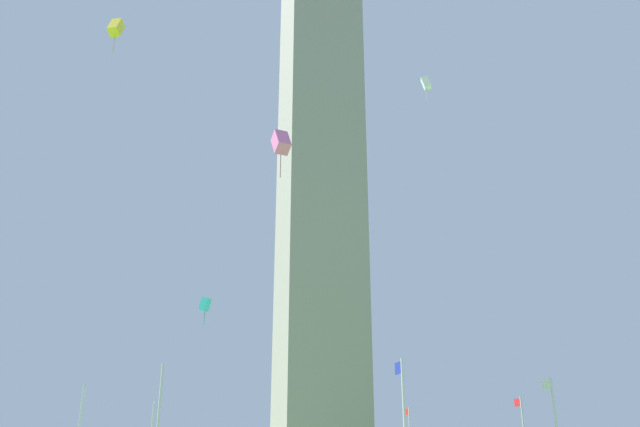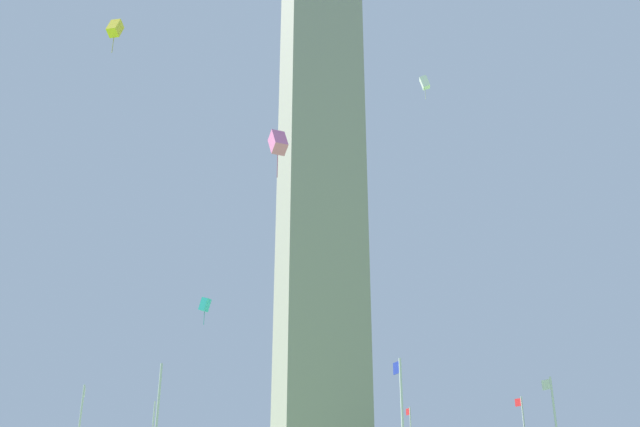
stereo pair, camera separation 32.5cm
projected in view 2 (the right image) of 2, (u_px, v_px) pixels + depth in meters
The scene contains 5 objects.
obelisk_monument at pixel (320, 141), 58.97m from camera, with size 6.60×6.60×60.02m.
kite_yellow_box at pixel (115, 28), 45.92m from camera, with size 1.40×1.16×2.79m.
kite_pink_box at pixel (278, 143), 31.86m from camera, with size 1.30×0.86×2.57m.
kite_white_box at pixel (425, 83), 43.04m from camera, with size 0.66×0.78×1.73m.
kite_cyan_box at pixel (205, 305), 48.97m from camera, with size 0.94×0.97×2.09m.
Camera 2 is at (-51.03, 12.92, 2.60)m, focal length 36.49 mm.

